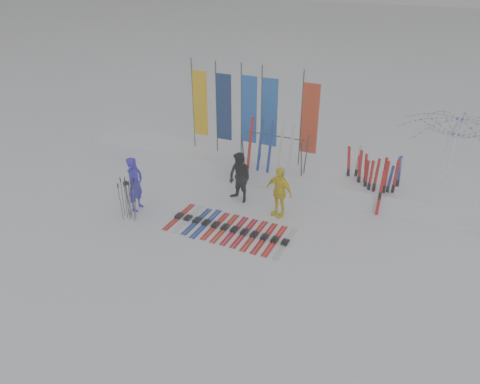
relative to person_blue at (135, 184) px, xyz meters
The scene contains 11 objects.
ground 3.26m from the person_blue, 18.79° to the right, with size 120.00×120.00×0.00m, color white.
snow_bank 4.69m from the person_blue, 50.30° to the left, with size 14.00×1.60×0.60m, color white.
person_blue is the anchor object (origin of this frame).
person_black 3.16m from the person_blue, 34.06° to the left, with size 0.78×0.61×1.61m, color black.
person_yellow 4.28m from the person_blue, 19.77° to the left, with size 0.92×0.38×1.57m, color yellow.
tent_canopy 9.29m from the person_blue, 25.10° to the left, with size 3.31×3.38×3.04m, color white.
ski_row 3.19m from the person_blue, ahead, with size 3.51×1.69×0.07m.
pole_cluster 0.58m from the person_blue, 79.42° to the right, with size 0.66×0.66×1.25m.
feather_flags 4.56m from the person_blue, 62.92° to the left, with size 4.55×0.16×3.20m.
ski_rack 4.55m from the person_blue, 44.90° to the left, with size 2.04×0.80×1.23m.
upright_skis 7.29m from the person_blue, 27.43° to the left, with size 1.62×1.12×1.69m.
Camera 1 is at (5.07, -8.94, 7.19)m, focal length 35.00 mm.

